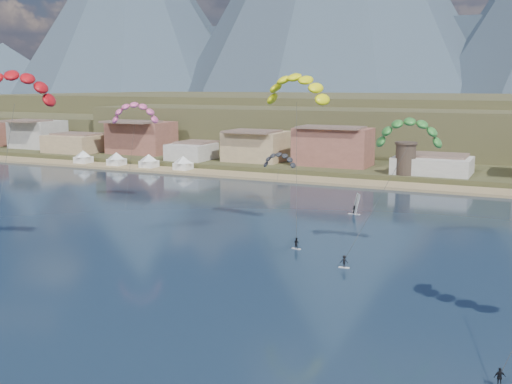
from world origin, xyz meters
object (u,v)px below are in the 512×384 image
Objects in this scene: windsurfer at (355,208)px; kitesurfer_yellow at (297,85)px; watchtower at (406,158)px; kitesurfer_green at (409,129)px; kitesurfer_red at (13,83)px.

kitesurfer_yellow is at bearing -104.83° from windsurfer.
kitesurfer_green is at bearing -78.55° from watchtower.
windsurfer is (35.10, 51.64, -24.24)m from kitesurfer_red.
kitesurfer_yellow is 1.27× the size of kitesurfer_green.
watchtower is 2.07× the size of windsurfer.
kitesurfer_green is (20.07, -6.76, -6.33)m from kitesurfer_yellow.
watchtower is at bearing 69.79° from kitesurfer_red.
watchtower is at bearing 101.45° from kitesurfer_green.
kitesurfer_yellow reaches higher than windsurfer.
kitesurfer_green reaches higher than watchtower.
kitesurfer_red is at bearing -124.21° from windsurfer.
kitesurfer_yellow is 22.10m from kitesurfer_green.
kitesurfer_green is 5.39× the size of windsurfer.
kitesurfer_yellow is at bearing 47.13° from kitesurfer_red.
watchtower is 67.44m from kitesurfer_yellow.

